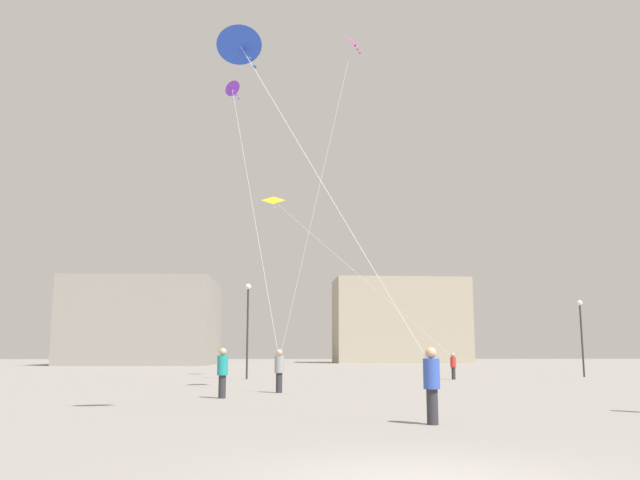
# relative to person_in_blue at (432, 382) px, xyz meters

# --- Properties ---
(ground_plane) EXTENTS (300.00, 300.00, 0.00)m
(ground_plane) POSITION_rel_person_in_blue_xyz_m (-1.69, -6.56, -0.95)
(ground_plane) COLOR gray
(person_in_blue) EXTENTS (0.38, 0.38, 1.74)m
(person_in_blue) POSITION_rel_person_in_blue_xyz_m (0.00, 0.00, 0.00)
(person_in_blue) COLOR #2D2D33
(person_in_blue) RESTS_ON ground_plane
(person_in_teal) EXTENTS (0.39, 0.39, 1.77)m
(person_in_teal) POSITION_rel_person_in_blue_xyz_m (-5.48, 9.12, 0.02)
(person_in_teal) COLOR #2D2D33
(person_in_teal) RESTS_ON ground_plane
(person_in_grey) EXTENTS (0.38, 0.38, 1.74)m
(person_in_grey) POSITION_rel_person_in_blue_xyz_m (-3.44, 12.26, -0.00)
(person_in_grey) COLOR #2D2D33
(person_in_grey) RESTS_ON ground_plane
(person_in_red) EXTENTS (0.34, 0.34, 1.57)m
(person_in_red) POSITION_rel_person_in_blue_xyz_m (7.06, 24.88, -0.09)
(person_in_red) COLOR #2D2D33
(person_in_red) RESTS_ON ground_plane
(kite_cobalt_diamond) EXTENTS (5.30, 1.88, 8.80)m
(kite_cobalt_diamond) POSITION_rel_person_in_blue_xyz_m (-4.61, 1.26, 8.69)
(kite_cobalt_diamond) COLOR blue
(kite_amber_delta) EXTENTS (11.58, 5.09, 10.93)m
(kite_amber_delta) POSITION_rel_person_in_blue_xyz_m (-3.53, 29.44, 10.62)
(kite_amber_delta) COLOR yellow
(kite_magenta_delta) EXTENTS (3.62, 1.18, 13.94)m
(kite_magenta_delta) POSITION_rel_person_in_blue_xyz_m (-0.47, 11.74, 13.52)
(kite_magenta_delta) COLOR #D12899
(kite_violet_diamond) EXTENTS (3.08, 5.71, 14.10)m
(kite_violet_diamond) POSITION_rel_person_in_blue_xyz_m (-5.92, 17.31, 13.76)
(kite_violet_diamond) COLOR purple
(building_centre_hall) EXTENTS (18.36, 16.81, 10.79)m
(building_centre_hall) POSITION_rel_person_in_blue_xyz_m (-20.69, 73.23, 4.44)
(building_centre_hall) COLOR gray
(building_centre_hall) RESTS_ON ground_plane
(building_right_hall) EXTENTS (20.18, 10.28, 12.68)m
(building_right_hall) POSITION_rel_person_in_blue_xyz_m (15.31, 86.78, 5.39)
(building_right_hall) COLOR #A39984
(building_right_hall) RESTS_ON ground_plane
(lamppost_east) EXTENTS (0.36, 0.36, 5.80)m
(lamppost_east) POSITION_rel_person_in_blue_xyz_m (-5.35, 26.15, 2.86)
(lamppost_east) COLOR #2D2D30
(lamppost_east) RESTS_ON ground_plane
(lamppost_west) EXTENTS (0.36, 0.36, 5.05)m
(lamppost_west) POSITION_rel_person_in_blue_xyz_m (16.67, 28.24, 2.43)
(lamppost_west) COLOR #2D2D30
(lamppost_west) RESTS_ON ground_plane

